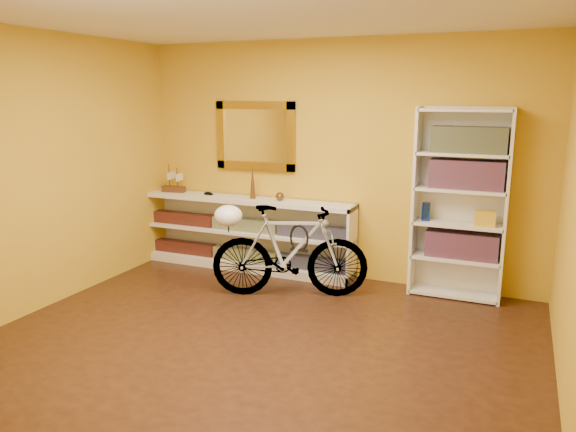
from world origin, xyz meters
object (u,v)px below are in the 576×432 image
at_px(console_unit, 246,234).
at_px(bicycle, 290,251).
at_px(bookcase, 459,205).
at_px(helmet, 228,216).

distance_m(console_unit, bicycle, 1.04).
distance_m(bookcase, helmet, 2.29).
distance_m(bookcase, bicycle, 1.74).
bearing_deg(bicycle, console_unit, 31.84).
relative_size(console_unit, bicycle, 1.62).
distance_m(console_unit, helmet, 0.97).
xyz_separation_m(console_unit, bicycle, (0.82, -0.64, 0.05)).
relative_size(bookcase, bicycle, 1.18).
distance_m(console_unit, bookcase, 2.42).
xyz_separation_m(bookcase, bicycle, (-1.54, -0.66, -0.48)).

